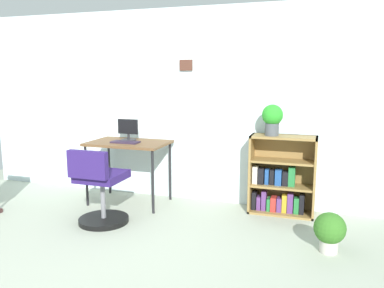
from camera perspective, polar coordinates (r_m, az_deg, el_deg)
ground_plane at (r=3.36m, az=-18.22°, el=-17.50°), size 6.24×6.24×0.00m
wall_back at (r=4.89m, az=-3.82°, el=5.65°), size 5.20×0.12×2.32m
desk at (r=4.70m, az=-9.26°, el=-0.46°), size 0.93×0.60×0.75m
monitor at (r=4.77m, az=-9.32°, el=1.96°), size 0.26×0.19×0.26m
keyboard at (r=4.62m, az=-9.73°, el=0.28°), size 0.33×0.15×0.02m
office_chair at (r=4.13m, az=-13.32°, el=-6.64°), size 0.52×0.55×0.81m
bookshelf_low at (r=4.48m, az=12.85°, el=-5.00°), size 0.71×0.30×0.88m
potted_plant_on_shelf at (r=4.32m, az=11.66°, el=3.77°), size 0.23×0.23×0.34m
potted_plant_floor at (r=3.66m, az=19.48°, el=-11.80°), size 0.28×0.28×0.36m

